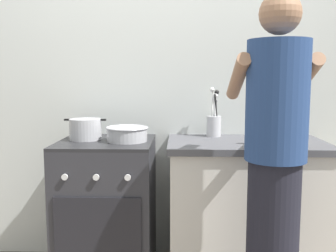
{
  "coord_description": "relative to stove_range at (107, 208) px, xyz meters",
  "views": [
    {
      "loc": [
        0.12,
        -2.29,
        1.3
      ],
      "look_at": [
        0.05,
        0.12,
        1.0
      ],
      "focal_mm": 41.33,
      "sensor_mm": 36.0,
      "label": 1
    }
  ],
  "objects": [
    {
      "name": "spice_bottle",
      "position": [
        0.89,
        -0.1,
        0.49
      ],
      "size": [
        0.04,
        0.04,
        0.08
      ],
      "color": "silver",
      "rests_on": "countertop"
    },
    {
      "name": "back_wall",
      "position": [
        0.55,
        0.35,
        0.8
      ],
      "size": [
        3.2,
        0.1,
        2.5
      ],
      "color": "silver",
      "rests_on": "ground"
    },
    {
      "name": "utensil_crock",
      "position": [
        0.71,
        0.21,
        0.54
      ],
      "size": [
        0.1,
        0.1,
        0.34
      ],
      "color": "silver",
      "rests_on": "countertop"
    },
    {
      "name": "person",
      "position": [
        0.94,
        -0.56,
        0.41
      ],
      "size": [
        0.41,
        0.5,
        1.7
      ],
      "color": "black",
      "rests_on": "ground"
    },
    {
      "name": "mixing_bowl",
      "position": [
        0.14,
        -0.02,
        0.5
      ],
      "size": [
        0.27,
        0.27,
        0.09
      ],
      "color": "#B7B7BC",
      "rests_on": "stove_range"
    },
    {
      "name": "oil_bottle",
      "position": [
        1.09,
        -0.08,
        0.55
      ],
      "size": [
        0.07,
        0.07,
        0.24
      ],
      "color": "gold",
      "rests_on": "countertop"
    },
    {
      "name": "pot",
      "position": [
        -0.14,
        0.04,
        0.52
      ],
      "size": [
        0.27,
        0.21,
        0.14
      ],
      "color": "#B2B2B7",
      "rests_on": "stove_range"
    },
    {
      "name": "countertop",
      "position": [
        0.9,
        0.0,
        0.0
      ],
      "size": [
        1.0,
        0.6,
        0.9
      ],
      "color": "silver",
      "rests_on": "ground"
    },
    {
      "name": "stove_range",
      "position": [
        0.0,
        0.0,
        0.0
      ],
      "size": [
        0.6,
        0.62,
        0.9
      ],
      "color": "#2D2D33",
      "rests_on": "ground"
    }
  ]
}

